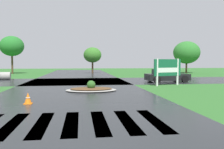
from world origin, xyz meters
The scene contains 8 objects.
asphalt_roadway centered at (0.00, 10.00, 0.00)m, with size 9.32×80.00×0.01m, color #232628.
asphalt_cross_road centered at (0.00, 19.48, 0.00)m, with size 90.00×8.39×0.01m, color #232628.
crosswalk_stripes centered at (0.00, 3.60, 0.00)m, with size 5.85×3.20×0.01m.
estate_billboard centered at (7.22, 14.48, 1.35)m, with size 2.50×0.88×2.15m.
median_island centered at (1.00, 11.80, 0.13)m, with size 3.34×2.33×0.68m.
car_blue_compact centered at (8.28, 17.59, 0.57)m, with size 3.99×2.25×1.20m.
traffic_cone centered at (-2.08, 7.29, 0.25)m, with size 0.36×0.36×0.52m.
background_treeline centered at (-2.45, 33.64, 3.54)m, with size 46.02×5.39×5.77m.
Camera 1 is at (0.30, -4.04, 1.96)m, focal length 38.69 mm.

